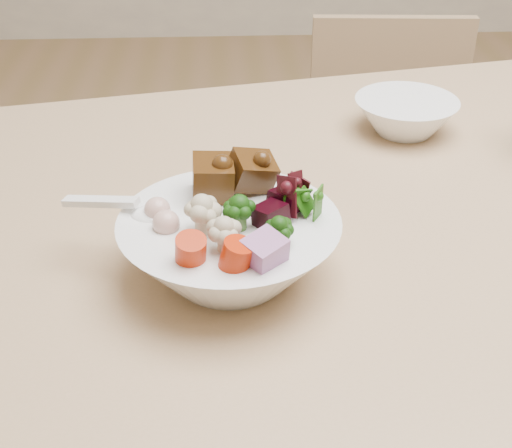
# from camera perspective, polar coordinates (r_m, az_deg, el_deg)

# --- Properties ---
(chair_far) EXTENTS (0.38, 0.38, 0.77)m
(chair_far) POSITION_cam_1_polar(r_m,az_deg,el_deg) (1.66, 10.42, 3.73)
(chair_far) COLOR tan
(chair_far) RESTS_ON ground
(food_bowl) EXTENTS (0.23, 0.23, 0.12)m
(food_bowl) POSITION_cam_1_polar(r_m,az_deg,el_deg) (0.73, -1.99, -1.53)
(food_bowl) COLOR white
(food_bowl) RESTS_ON dining_table
(soup_spoon) EXTENTS (0.12, 0.07, 0.02)m
(soup_spoon) POSITION_cam_1_polar(r_m,az_deg,el_deg) (0.73, -9.39, 0.96)
(soup_spoon) COLOR white
(soup_spoon) RESTS_ON food_bowl
(side_bowl) EXTENTS (0.15, 0.15, 0.05)m
(side_bowl) POSITION_cam_1_polar(r_m,az_deg,el_deg) (1.06, 11.86, 8.46)
(side_bowl) COLOR white
(side_bowl) RESTS_ON dining_table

